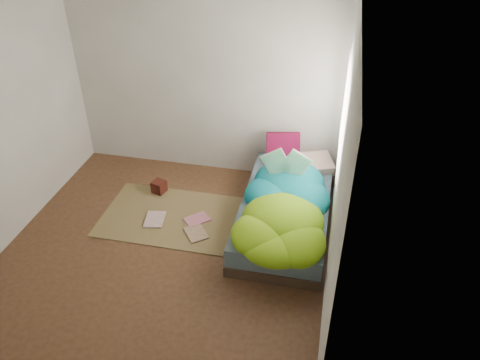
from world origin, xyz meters
name	(u,v)px	position (x,y,z in m)	size (l,w,h in m)	color
ground	(166,249)	(0.00, 0.00, 0.00)	(3.50, 3.50, 0.00)	#452C1A
room_walls	(152,116)	(0.01, 0.01, 1.63)	(3.54, 3.54, 2.62)	#B9B6B0
bed	(285,212)	(1.22, 0.72, 0.17)	(1.00, 2.00, 0.34)	#36261D
duvet	(284,199)	(1.22, 0.50, 0.51)	(0.96, 1.84, 0.34)	#08657C
rug	(170,216)	(-0.15, 0.55, 0.01)	(1.60, 1.10, 0.01)	brown
pillow_floral	(309,164)	(1.42, 1.45, 0.40)	(0.56, 0.35, 0.13)	beige
pillow_magenta	(283,149)	(1.07, 1.51, 0.55)	(0.41, 0.13, 0.41)	#540524
open_book	(286,156)	(1.18, 0.89, 0.82)	(0.46, 0.10, 0.28)	#3B8E2E
wooden_box	(159,187)	(-0.45, 1.00, 0.09)	(0.15, 0.15, 0.15)	#390E0D
floor_book_a	(145,219)	(-0.41, 0.41, 0.02)	(0.23, 0.31, 0.02)	silver
floor_book_b	(193,215)	(0.13, 0.61, 0.03)	(0.21, 0.28, 0.03)	pink
floor_book_c	(187,236)	(0.17, 0.23, 0.02)	(0.21, 0.29, 0.02)	tan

